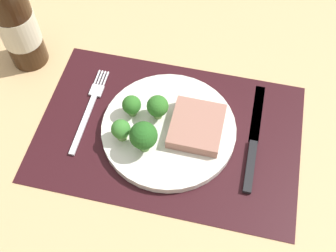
# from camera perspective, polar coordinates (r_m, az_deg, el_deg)

# --- Properties ---
(ground_plane) EXTENTS (1.40, 1.10, 0.03)m
(ground_plane) POSITION_cam_1_polar(r_m,az_deg,el_deg) (0.77, 0.10, -1.47)
(ground_plane) COLOR tan
(placemat) EXTENTS (0.47, 0.31, 0.00)m
(placemat) POSITION_cam_1_polar(r_m,az_deg,el_deg) (0.75, 0.10, -0.84)
(placemat) COLOR black
(placemat) RESTS_ON ground_plane
(plate) EXTENTS (0.24, 0.24, 0.02)m
(plate) POSITION_cam_1_polar(r_m,az_deg,el_deg) (0.75, 0.10, -0.47)
(plate) COLOR silver
(plate) RESTS_ON placemat
(steak) EXTENTS (0.09, 0.10, 0.02)m
(steak) POSITION_cam_1_polar(r_m,az_deg,el_deg) (0.73, 3.97, 0.00)
(steak) COLOR #9E6B5B
(steak) RESTS_ON plate
(broccoli_near_fork) EXTENTS (0.03, 0.03, 0.04)m
(broccoli_near_fork) POSITION_cam_1_polar(r_m,az_deg,el_deg) (0.71, -6.50, -0.51)
(broccoli_near_fork) COLOR #6B994C
(broccoli_near_fork) RESTS_ON plate
(broccoli_center) EXTENTS (0.03, 0.03, 0.04)m
(broccoli_center) POSITION_cam_1_polar(r_m,az_deg,el_deg) (0.74, -5.03, 2.86)
(broccoli_center) COLOR #5B8942
(broccoli_center) RESTS_ON plate
(broccoli_near_steak) EXTENTS (0.04, 0.04, 0.05)m
(broccoli_near_steak) POSITION_cam_1_polar(r_m,az_deg,el_deg) (0.73, -1.44, 2.70)
(broccoli_near_steak) COLOR #6B994C
(broccoli_near_steak) RESTS_ON plate
(broccoli_front_edge) EXTENTS (0.05, 0.05, 0.07)m
(broccoli_front_edge) POSITION_cam_1_polar(r_m,az_deg,el_deg) (0.68, -3.39, -1.40)
(broccoli_front_edge) COLOR #5B8942
(broccoli_front_edge) RESTS_ON plate
(fork) EXTENTS (0.02, 0.19, 0.01)m
(fork) POSITION_cam_1_polar(r_m,az_deg,el_deg) (0.79, -10.77, 2.33)
(fork) COLOR silver
(fork) RESTS_ON placemat
(knife) EXTENTS (0.02, 0.23, 0.01)m
(knife) POSITION_cam_1_polar(r_m,az_deg,el_deg) (0.75, 11.64, -2.51)
(knife) COLOR black
(knife) RESTS_ON placemat
(wine_bottle) EXTENTS (0.07, 0.07, 0.28)m
(wine_bottle) POSITION_cam_1_polar(r_m,az_deg,el_deg) (0.83, -20.22, 13.29)
(wine_bottle) COLOR #331E0F
(wine_bottle) RESTS_ON ground_plane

